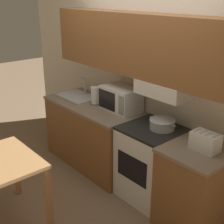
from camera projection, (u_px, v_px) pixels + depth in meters
The scene contains 11 objects.
ground_plane at pixel (141, 171), 4.31m from camera, with size 16.00×16.00×0.00m, color #7F664C.
wall_back at pixel (143, 65), 3.72m from camera, with size 5.14×0.38×2.55m.
lower_counter_main at pixel (94, 134), 4.40m from camera, with size 1.49×0.69×0.90m.
lower_counter_right_stub at pixel (195, 188), 3.19m from camera, with size 0.62×0.69×0.90m.
stove_range at pixel (151, 163), 3.65m from camera, with size 0.64×0.63×0.90m.
cooking_pot at pixel (162, 124), 3.45m from camera, with size 0.37×0.29×0.11m.
microwave at pixel (121, 99), 3.97m from camera, with size 0.50×0.34×0.31m.
toaster at pixel (205, 142), 2.98m from camera, with size 0.28×0.17×0.18m.
sink_basin at pixel (77, 96), 4.49m from camera, with size 0.59×0.38×0.27m.
paper_towel_roll at pixel (95, 96), 4.20m from camera, with size 0.12×0.12×0.24m.
dining_table at pixel (3, 171), 3.18m from camera, with size 0.85×0.66×0.75m.
Camera 1 is at (2.55, -2.74, 2.33)m, focal length 50.00 mm.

